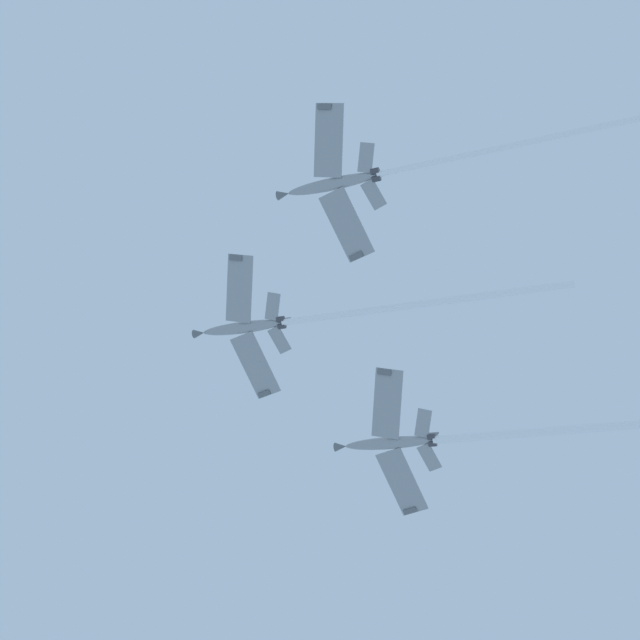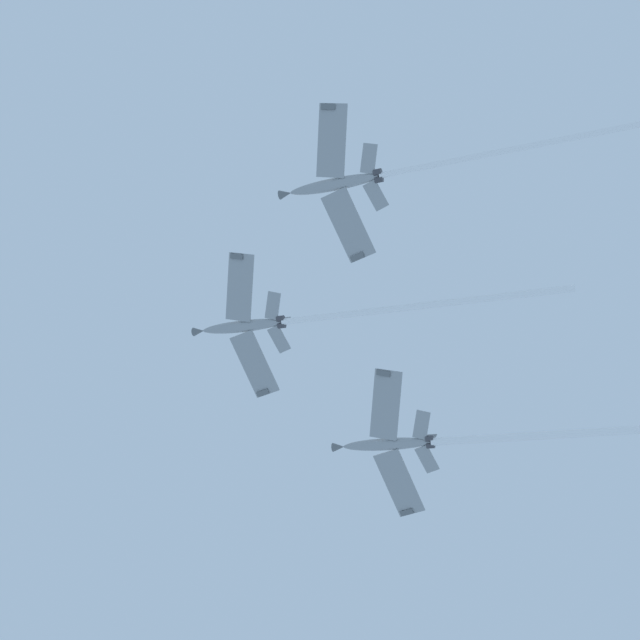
% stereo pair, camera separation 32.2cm
% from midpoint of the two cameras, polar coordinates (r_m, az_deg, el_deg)
% --- Properties ---
extents(jet_lead, '(37.01, 35.56, 19.17)m').
position_cam_midpoint_polar(jet_lead, '(123.05, -1.03, 0.05)').
color(jet_lead, gray).
extents(jet_left_wing, '(38.52, 35.95, 18.77)m').
position_cam_midpoint_polar(jet_left_wing, '(116.11, 4.42, 8.86)').
color(jet_left_wing, gray).
extents(jet_right_wing, '(37.26, 35.87, 19.09)m').
position_cam_midpoint_polar(jet_right_wing, '(119.87, 9.02, -7.13)').
color(jet_right_wing, gray).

